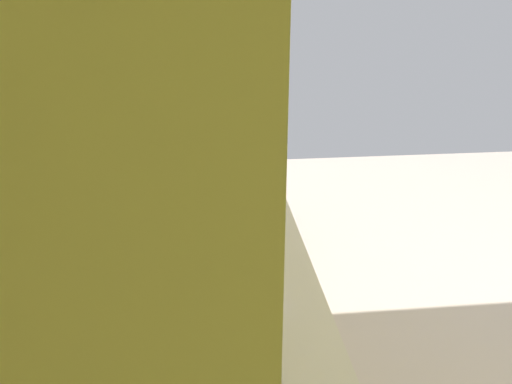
{
  "coord_description": "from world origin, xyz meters",
  "views": [
    {
      "loc": [
        -1.71,
        1.34,
        1.71
      ],
      "look_at": [
        -0.41,
        1.2,
        1.16
      ],
      "focal_mm": 35.32,
      "sensor_mm": 36.0,
      "label": 1
    }
  ],
  "objects_px": {
    "oven_range": "(207,181)",
    "microwave": "(201,129)",
    "bowl": "(254,300)",
    "kettle": "(237,192)"
  },
  "relations": [
    {
      "from": "bowl",
      "to": "kettle",
      "type": "bearing_deg",
      "value": 0.0
    },
    {
      "from": "oven_range",
      "to": "microwave",
      "type": "xyz_separation_m",
      "value": [
        -0.77,
        0.02,
        0.57
      ]
    },
    {
      "from": "oven_range",
      "to": "bowl",
      "type": "distance_m",
      "value": 2.09
    },
    {
      "from": "microwave",
      "to": "bowl",
      "type": "xyz_separation_m",
      "value": [
        -1.26,
        -0.13,
        -0.12
      ]
    },
    {
      "from": "oven_range",
      "to": "bowl",
      "type": "relative_size",
      "value": 6.94
    },
    {
      "from": "microwave",
      "to": "kettle",
      "type": "bearing_deg",
      "value": -167.82
    },
    {
      "from": "bowl",
      "to": "kettle",
      "type": "relative_size",
      "value": 0.78
    },
    {
      "from": "oven_range",
      "to": "microwave",
      "type": "height_order",
      "value": "microwave"
    },
    {
      "from": "microwave",
      "to": "kettle",
      "type": "height_order",
      "value": "microwave"
    },
    {
      "from": "oven_range",
      "to": "bowl",
      "type": "xyz_separation_m",
      "value": [
        -2.04,
        -0.11,
        0.45
      ]
    }
  ]
}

